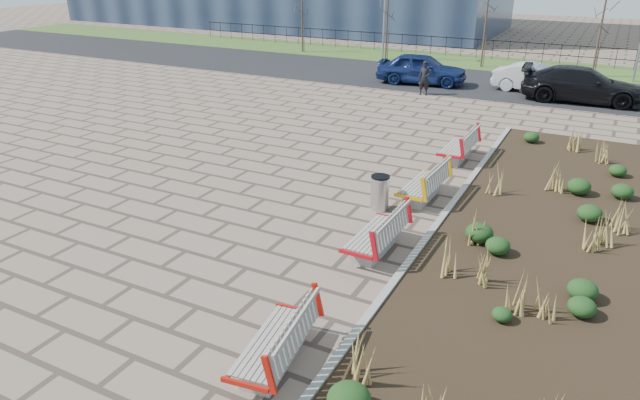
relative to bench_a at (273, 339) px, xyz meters
The scene contains 20 objects.
ground 3.42m from the bench_a, 152.44° to the left, with size 120.00×120.00×0.00m, color #735D4F.
planting_bed 7.34m from the bench_a, 63.66° to the left, with size 4.50×18.00×0.10m, color black.
planting_curb 6.64m from the bench_a, 82.02° to the left, with size 0.16×18.00×0.15m, color gray.
grass_verge_far 29.72m from the bench_a, 95.79° to the left, with size 80.00×5.00×0.04m, color #33511E.
road 23.76m from the bench_a, 97.26° to the left, with size 80.00×7.00×0.02m, color black.
bench_a is the anchor object (origin of this frame).
bench_b 4.36m from the bench_a, 90.00° to the left, with size 0.90×2.10×1.00m, color #B70C17, non-canonical shape.
bench_c 7.76m from the bench_a, 90.00° to the left, with size 0.90×2.10×1.00m, color #E09D0B, non-canonical shape.
bench_d 11.42m from the bench_a, 90.00° to the left, with size 0.90×2.10×1.00m, color #B30B18, non-canonical shape.
litter_bin 6.62m from the bench_a, 96.71° to the left, with size 0.48×0.48×0.93m, color #B2B2B7.
pedestrian 20.16m from the bench_a, 100.95° to the left, with size 0.58×0.38×1.59m, color black.
car_blue 22.56m from the bench_a, 102.04° to the left, with size 1.81×4.51×1.54m, color #122151.
car_silver 22.83m from the bench_a, 88.03° to the left, with size 1.40×4.02×1.32m, color silver.
car_black 21.91m from the bench_a, 82.37° to the left, with size 2.14×5.27×1.53m, color black.
tree_a 31.86m from the bench_a, 118.12° to the left, with size 1.40×1.40×4.00m, color #4C3D2D, non-canonical shape.
tree_b 29.51m from the bench_a, 107.78° to the left, with size 1.40×1.40×4.00m, color #4C3D2D, non-canonical shape.
tree_c 28.27m from the bench_a, 96.10° to the left, with size 1.40×1.40×4.00m, color #4C3D2D, non-canonical shape.
tree_d 28.27m from the bench_a, 83.90° to the left, with size 1.40×1.40×4.00m, color #4C3D2D, non-canonical shape.
lamp_west 29.11m from the bench_a, 108.08° to the left, with size 0.24×0.60×6.00m, color gray, non-canonical shape.
railing_fence 31.21m from the bench_a, 95.52° to the left, with size 44.00×0.10×1.20m, color black, non-canonical shape.
Camera 1 is at (7.16, -7.93, 6.28)m, focal length 32.00 mm.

